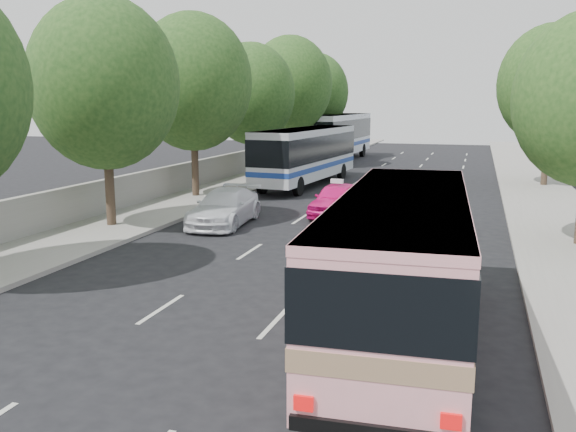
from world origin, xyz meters
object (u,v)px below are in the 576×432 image
at_px(pink_bus, 403,251).
at_px(white_pickup, 225,207).
at_px(tour_coach_rear, 338,133).
at_px(pink_taxi, 337,199).
at_px(tour_coach_front, 307,151).

height_order(pink_bus, white_pickup, pink_bus).
distance_m(pink_bus, tour_coach_rear, 40.31).
bearing_deg(pink_taxi, tour_coach_rear, 106.07).
bearing_deg(pink_bus, pink_taxi, 105.17).
xyz_separation_m(pink_bus, tour_coach_rear, (-10.14, 39.02, 0.42)).
relative_size(white_pickup, tour_coach_front, 0.43).
relative_size(pink_bus, tour_coach_front, 0.85).
bearing_deg(pink_bus, white_pickup, 126.14).
height_order(tour_coach_front, tour_coach_rear, tour_coach_rear).
height_order(pink_taxi, white_pickup, pink_taxi).
xyz_separation_m(pink_taxi, white_pickup, (-3.91, -3.29, -0.01)).
bearing_deg(white_pickup, tour_coach_front, 86.44).
bearing_deg(pink_bus, tour_coach_rear, 101.64).
xyz_separation_m(pink_bus, white_pickup, (-8.34, 10.27, -1.21)).
bearing_deg(tour_coach_front, pink_bus, -64.36).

